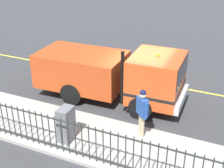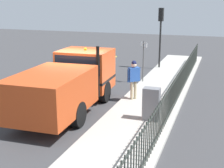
# 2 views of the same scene
# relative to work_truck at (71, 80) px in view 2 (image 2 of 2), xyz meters

# --- Properties ---
(ground_plane) EXTENTS (59.81, 59.81, 0.00)m
(ground_plane) POSITION_rel_work_truck_xyz_m (-0.32, 0.84, -1.32)
(ground_plane) COLOR #38383A
(ground_plane) RESTS_ON ground
(sidewalk_slab) EXTENTS (2.73, 27.18, 0.12)m
(sidewalk_slab) POSITION_rel_work_truck_xyz_m (3.04, 0.84, -1.26)
(sidewalk_slab) COLOR #A3A099
(sidewalk_slab) RESTS_ON ground
(lane_marking) EXTENTS (0.12, 24.47, 0.01)m
(lane_marking) POSITION_rel_work_truck_xyz_m (-2.33, 0.84, -1.32)
(lane_marking) COLOR yellow
(lane_marking) RESTS_ON ground
(work_truck) EXTENTS (2.55, 6.53, 2.69)m
(work_truck) POSITION_rel_work_truck_xyz_m (0.00, 0.00, 0.00)
(work_truck) COLOR #D84C1E
(work_truck) RESTS_ON ground
(worker_standing) EXTENTS (0.52, 0.52, 1.81)m
(worker_standing) POSITION_rel_work_truck_xyz_m (2.22, 1.90, -0.09)
(worker_standing) COLOR #264C99
(worker_standing) RESTS_ON sidewalk_slab
(iron_fence) EXTENTS (0.04, 23.14, 1.30)m
(iron_fence) POSITION_rel_work_truck_xyz_m (4.16, 0.84, -0.54)
(iron_fence) COLOR #2D332D
(iron_fence) RESTS_ON sidewalk_slab
(traffic_light_near) EXTENTS (0.33, 0.26, 3.92)m
(traffic_light_near) POSITION_rel_work_truck_xyz_m (1.96, 9.32, 1.59)
(traffic_light_near) COLOR black
(traffic_light_near) RESTS_ON sidewalk_slab
(utility_cabinet) EXTENTS (0.62, 0.41, 1.26)m
(utility_cabinet) POSITION_rel_work_truck_xyz_m (3.55, -0.37, -0.57)
(utility_cabinet) COLOR slate
(utility_cabinet) RESTS_ON sidewalk_slab
(traffic_cone) EXTENTS (0.42, 0.42, 0.60)m
(traffic_cone) POSITION_rel_work_truck_xyz_m (-1.88, -0.26, -1.02)
(traffic_cone) COLOR orange
(traffic_cone) RESTS_ON ground
(street_sign) EXTENTS (0.44, 0.29, 2.26)m
(street_sign) POSITION_rel_work_truck_xyz_m (1.83, 5.24, 0.22)
(street_sign) COLOR #4C4C4C
(street_sign) RESTS_ON sidewalk_slab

